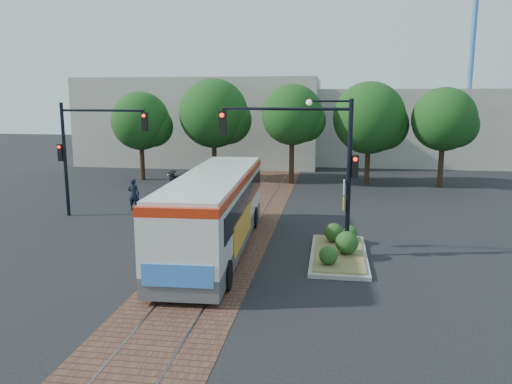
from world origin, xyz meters
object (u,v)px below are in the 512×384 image
traffic_island (339,248)px  signal_pole_main (317,152)px  officer (134,194)px  signal_pole_left (84,144)px  parked_car (204,181)px  city_bus (215,208)px

traffic_island → signal_pole_main: size_ratio=0.87×
traffic_island → officer: 13.21m
signal_pole_left → officer: (1.82, 1.82, -2.96)m
traffic_island → signal_pole_left: signal_pole_left is taller
parked_car → traffic_island: bearing=-152.8°
signal_pole_main → traffic_island: bearing=-5.4°
signal_pole_main → parked_car: (-7.95, 12.79, -3.48)m
city_bus → signal_pole_main: signal_pole_main is taller
city_bus → officer: 9.11m
officer → parked_car: (2.45, 6.17, -0.22)m
officer → parked_car: 6.64m
signal_pole_main → signal_pole_left: signal_pole_main is taller
traffic_island → signal_pole_main: bearing=174.6°
signal_pole_left → officer: signal_pole_left is taller
signal_pole_main → officer: signal_pole_main is taller
traffic_island → officer: (-11.36, 6.71, 0.57)m
signal_pole_left → parked_car: size_ratio=1.28×
signal_pole_left → traffic_island: bearing=-20.4°
signal_pole_main → parked_car: signal_pole_main is taller
city_bus → traffic_island: size_ratio=2.33×
parked_car → officer: bearing=150.9°
signal_pole_main → officer: size_ratio=3.33×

